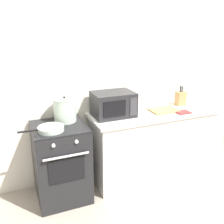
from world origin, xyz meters
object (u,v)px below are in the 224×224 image
(microwave, at_px, (113,104))
(oven_mitt, at_px, (183,112))
(frying_pan, at_px, (50,129))
(cutting_board, at_px, (164,110))
(stove, at_px, (61,162))
(stock_pot, at_px, (65,110))
(knife_block, at_px, (181,98))

(microwave, relative_size, oven_mitt, 2.78)
(frying_pan, xyz_separation_m, cutting_board, (1.49, 0.12, -0.02))
(frying_pan, distance_m, microwave, 0.84)
(stove, distance_m, stock_pot, 0.62)
(knife_block, bearing_deg, cutting_board, -158.87)
(stove, distance_m, frying_pan, 0.51)
(stove, xyz_separation_m, microwave, (0.70, 0.08, 0.61))
(knife_block, height_order, oven_mitt, knife_block)
(knife_block, bearing_deg, stove, -175.38)
(stove, height_order, cutting_board, cutting_board)
(cutting_board, xyz_separation_m, knife_block, (0.36, 0.14, 0.09))
(oven_mitt, bearing_deg, cutting_board, 138.86)
(stock_pot, relative_size, microwave, 0.69)
(frying_pan, bearing_deg, oven_mitt, -1.53)
(frying_pan, distance_m, cutting_board, 1.50)
(stock_pot, xyz_separation_m, cutting_board, (1.28, -0.12, -0.13))
(knife_block, bearing_deg, microwave, -176.62)
(stock_pot, height_order, frying_pan, stock_pot)
(frying_pan, bearing_deg, stock_pot, 47.60)
(knife_block, relative_size, oven_mitt, 1.56)
(frying_pan, height_order, oven_mitt, frying_pan)
(frying_pan, bearing_deg, microwave, 13.49)
(microwave, relative_size, cutting_board, 1.39)
(frying_pan, relative_size, microwave, 0.95)
(stock_pot, height_order, knife_block, stock_pot)
(microwave, distance_m, knife_block, 1.05)
(cutting_board, bearing_deg, stove, -179.95)
(stock_pot, xyz_separation_m, knife_block, (1.64, 0.02, -0.04))
(stove, bearing_deg, oven_mitt, -5.79)
(frying_pan, xyz_separation_m, oven_mitt, (1.67, -0.04, -0.02))
(cutting_board, bearing_deg, microwave, 173.51)
(microwave, distance_m, cutting_board, 0.70)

